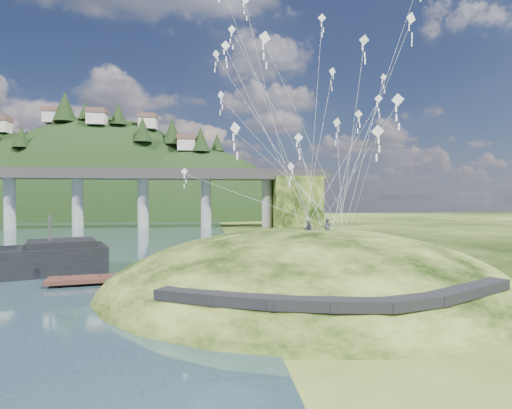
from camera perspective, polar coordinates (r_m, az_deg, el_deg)
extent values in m
plane|color=black|center=(32.17, -5.96, -12.77)|extent=(320.00, 320.00, 0.00)
ellipsoid|color=black|center=(35.50, 7.41, -13.95)|extent=(36.00, 32.00, 13.00)
cube|color=black|center=(23.94, -9.36, -12.61)|extent=(4.32, 3.62, 0.71)
cube|color=black|center=(22.39, -1.64, -13.40)|extent=(4.10, 2.97, 0.61)
cube|color=black|center=(21.90, 6.68, -13.75)|extent=(3.85, 2.37, 0.62)
cube|color=black|center=(22.38, 14.66, -13.57)|extent=(3.62, 1.83, 0.66)
cube|color=black|center=(23.78, 21.39, -12.71)|extent=(3.82, 2.27, 0.68)
cube|color=black|center=(26.05, 26.32, -11.32)|extent=(4.11, 2.97, 0.71)
cube|color=black|center=(28.97, 29.67, -10.05)|extent=(4.26, 3.43, 0.66)
cube|color=#2D2B2B|center=(116.79, -32.00, 4.16)|extent=(160.00, 0.40, 1.20)
cylinder|color=gray|center=(111.65, -31.74, 0.26)|extent=(2.60, 2.60, 13.00)
cylinder|color=gray|center=(106.05, -24.12, 0.29)|extent=(2.60, 2.60, 13.00)
cylinder|color=gray|center=(102.51, -15.83, 0.32)|extent=(2.60, 2.60, 13.00)
cylinder|color=gray|center=(101.25, -7.13, 0.34)|extent=(2.60, 2.60, 13.00)
cylinder|color=gray|center=(102.35, 1.58, 0.35)|extent=(2.60, 2.60, 13.00)
cube|color=black|center=(103.71, 5.68, 0.36)|extent=(12.00, 11.00, 13.00)
ellipsoid|color=black|center=(162.72, -20.91, -3.88)|extent=(96.00, 68.00, 88.00)
ellipsoid|color=black|center=(150.35, -8.55, -5.75)|extent=(76.00, 56.00, 72.00)
cone|color=black|center=(151.28, -30.52, 8.34)|extent=(5.29, 5.29, 6.96)
cone|color=black|center=(157.22, -25.63, 12.49)|extent=(8.01, 8.01, 10.54)
cone|color=black|center=(154.36, -23.17, 12.21)|extent=(4.97, 4.97, 6.54)
cone|color=black|center=(149.44, -19.08, 12.14)|extent=(5.83, 5.83, 7.67)
cone|color=black|center=(141.93, -15.90, 10.26)|extent=(6.47, 6.47, 8.51)
cone|color=black|center=(147.69, -11.88, 10.17)|extent=(7.13, 7.13, 9.38)
cone|color=black|center=(141.75, -7.93, 9.19)|extent=(6.56, 6.56, 8.63)
cone|color=black|center=(147.28, -5.57, 8.81)|extent=(4.88, 4.88, 6.42)
cube|color=beige|center=(161.41, -26.98, 11.00)|extent=(6.00, 5.00, 4.00)
cube|color=brown|center=(161.90, -26.99, 11.94)|extent=(6.40, 5.40, 1.60)
cube|color=beige|center=(148.56, -21.78, 11.25)|extent=(6.00, 5.00, 4.00)
cube|color=brown|center=(149.06, -21.78, 12.27)|extent=(6.40, 5.40, 1.60)
cube|color=beige|center=(151.16, -15.19, 11.07)|extent=(6.00, 5.00, 4.00)
cube|color=brown|center=(151.66, -15.20, 12.08)|extent=(6.40, 5.40, 1.60)
cube|color=beige|center=(142.62, -9.90, 8.33)|extent=(6.00, 5.00, 4.00)
cube|color=brown|center=(142.99, -9.91, 9.40)|extent=(6.40, 5.40, 1.60)
cube|color=black|center=(45.40, -26.03, -4.96)|extent=(7.70, 7.10, 0.62)
cylinder|color=#2D2B2B|center=(45.26, -27.36, -3.27)|extent=(0.25, 0.25, 3.12)
cube|color=#381D17|center=(38.35, -16.49, -9.82)|extent=(15.27, 4.95, 0.38)
cylinder|color=#381D17|center=(38.91, -26.21, -10.13)|extent=(0.32, 0.32, 1.08)
cylinder|color=#381D17|center=(38.52, -21.38, -10.20)|extent=(0.32, 0.32, 1.08)
cylinder|color=#381D17|center=(38.40, -16.49, -10.21)|extent=(0.32, 0.32, 1.08)
cylinder|color=#381D17|center=(38.55, -11.60, -10.15)|extent=(0.32, 0.32, 1.08)
cylinder|color=#381D17|center=(38.97, -6.79, -10.01)|extent=(0.32, 0.32, 1.08)
imported|color=#23242F|center=(33.93, 10.08, -1.98)|extent=(0.76, 0.59, 1.86)
imported|color=#23242F|center=(33.19, 7.51, -2.24)|extent=(0.96, 0.87, 1.60)
cube|color=white|center=(40.12, -10.20, 4.68)|extent=(0.68, 0.19, 0.68)
cube|color=white|center=(40.09, -10.20, 3.98)|extent=(0.09, 0.05, 0.40)
cube|color=white|center=(40.07, -10.19, 3.28)|extent=(0.09, 0.05, 0.40)
cube|color=white|center=(40.05, -10.19, 2.58)|extent=(0.09, 0.05, 0.40)
cube|color=white|center=(38.13, -4.37, 21.71)|extent=(0.82, 0.16, 0.81)
cube|color=white|center=(37.93, -4.37, 20.90)|extent=(0.11, 0.04, 0.47)
cube|color=white|center=(37.74, -4.37, 20.07)|extent=(0.11, 0.04, 0.47)
cube|color=white|center=(37.55, -4.37, 19.24)|extent=(0.11, 0.04, 0.47)
cube|color=white|center=(37.39, -1.56, 27.20)|extent=(0.66, 0.26, 0.68)
cube|color=white|center=(37.18, -1.56, 26.53)|extent=(0.09, 0.06, 0.39)
cube|color=white|center=(36.97, -1.56, 25.86)|extent=(0.09, 0.06, 0.39)
cube|color=white|center=(36.77, -1.56, 25.17)|extent=(0.09, 0.06, 0.39)
cube|color=white|center=(38.05, 15.19, 21.74)|extent=(0.86, 0.33, 0.83)
cube|color=white|center=(37.84, 15.19, 20.88)|extent=(0.11, 0.04, 0.50)
cube|color=white|center=(37.64, 15.18, 20.00)|extent=(0.11, 0.04, 0.50)
cube|color=white|center=(37.45, 15.18, 19.12)|extent=(0.11, 0.04, 0.50)
cube|color=white|center=(46.62, 17.11, 14.26)|extent=(0.83, 0.30, 0.85)
cube|color=white|center=(46.48, 17.10, 13.53)|extent=(0.11, 0.04, 0.50)
cube|color=white|center=(46.35, 17.10, 12.80)|extent=(0.11, 0.04, 0.50)
cube|color=white|center=(46.23, 17.10, 12.06)|extent=(0.11, 0.04, 0.50)
cube|color=white|center=(35.25, 6.10, 9.49)|extent=(0.74, 0.41, 0.80)
cube|color=white|center=(35.17, 6.10, 8.57)|extent=(0.11, 0.04, 0.47)
cube|color=white|center=(35.10, 6.09, 7.64)|extent=(0.11, 0.04, 0.47)
cube|color=white|center=(35.04, 6.09, 6.71)|extent=(0.11, 0.04, 0.47)
cube|color=white|center=(30.37, 1.26, 22.73)|extent=(0.85, 0.36, 0.87)
cube|color=white|center=(30.15, 1.26, 21.62)|extent=(0.11, 0.09, 0.51)
cube|color=white|center=(29.93, 1.26, 20.50)|extent=(0.11, 0.09, 0.51)
cube|color=white|center=(29.73, 1.26, 19.35)|extent=(0.11, 0.09, 0.51)
cube|color=white|center=(40.87, -5.04, 15.31)|extent=(0.59, 0.64, 0.82)
cube|color=white|center=(40.73, -5.04, 14.51)|extent=(0.10, 0.08, 0.48)
cube|color=white|center=(40.60, -5.04, 13.70)|extent=(0.10, 0.08, 0.48)
cube|color=white|center=(40.47, -5.03, 12.89)|extent=(0.10, 0.08, 0.48)
cube|color=white|center=(33.86, 21.27, 23.53)|extent=(0.82, 0.33, 0.85)
cube|color=white|center=(33.63, 21.26, 22.58)|extent=(0.11, 0.08, 0.49)
cube|color=white|center=(33.41, 21.25, 21.61)|extent=(0.11, 0.08, 0.49)
cube|color=white|center=(33.21, 21.24, 20.64)|extent=(0.11, 0.08, 0.49)
cube|color=white|center=(38.87, 10.85, 18.16)|extent=(0.69, 0.29, 0.71)
cube|color=white|center=(38.72, 10.84, 17.44)|extent=(0.09, 0.07, 0.42)
cube|color=white|center=(38.58, 10.84, 16.71)|extent=(0.09, 0.07, 0.42)
cube|color=white|center=(38.44, 10.84, 15.98)|extent=(0.09, 0.07, 0.42)
cube|color=white|center=(37.71, -3.46, 23.71)|extent=(0.67, 0.28, 0.69)
cube|color=white|center=(37.52, -3.46, 23.02)|extent=(0.09, 0.03, 0.40)
cube|color=white|center=(37.34, -3.46, 22.31)|extent=(0.09, 0.03, 0.40)
cube|color=white|center=(37.16, -3.46, 21.60)|extent=(0.09, 0.03, 0.40)
cube|color=white|center=(29.09, 19.61, 13.92)|extent=(0.63, 0.60, 0.81)
cube|color=white|center=(28.96, 19.60, 12.78)|extent=(0.11, 0.07, 0.48)
cube|color=white|center=(28.84, 19.59, 11.64)|extent=(0.11, 0.07, 0.48)
cube|color=white|center=(28.74, 19.59, 10.48)|extent=(0.11, 0.07, 0.48)
cube|color=white|center=(29.84, 16.99, 9.98)|extent=(0.73, 0.56, 0.85)
cube|color=white|center=(29.75, 16.99, 8.79)|extent=(0.11, 0.06, 0.51)
cube|color=white|center=(29.67, 16.98, 7.60)|extent=(0.11, 0.06, 0.51)
cube|color=white|center=(29.61, 16.97, 6.41)|extent=(0.11, 0.06, 0.51)
cube|color=white|center=(38.94, 14.44, 12.40)|extent=(0.75, 0.23, 0.73)
cube|color=white|center=(38.84, 14.44, 11.64)|extent=(0.10, 0.03, 0.43)
cube|color=white|center=(38.75, 14.44, 10.87)|extent=(0.10, 0.03, 0.43)
cube|color=white|center=(38.66, 14.43, 10.09)|extent=(0.10, 0.03, 0.43)
cube|color=white|center=(26.72, -2.98, 10.82)|extent=(0.64, 0.62, 0.83)
cube|color=white|center=(26.63, -2.98, 9.54)|extent=(0.11, 0.07, 0.49)
cube|color=white|center=(26.54, -2.98, 8.26)|extent=(0.11, 0.07, 0.49)
cube|color=white|center=(26.48, -2.98, 6.97)|extent=(0.11, 0.07, 0.49)
cube|color=white|center=(43.72, -5.73, 20.61)|extent=(0.71, 0.39, 0.75)
cube|color=white|center=(43.54, -5.73, 19.93)|extent=(0.10, 0.04, 0.45)
cube|color=white|center=(43.37, -5.73, 19.24)|extent=(0.10, 0.04, 0.45)
cube|color=white|center=(43.20, -5.73, 18.55)|extent=(0.10, 0.04, 0.45)
cube|color=white|center=(44.09, 9.41, 24.80)|extent=(0.81, 0.19, 0.81)
cube|color=white|center=(43.86, 9.41, 24.12)|extent=(0.11, 0.03, 0.47)
cube|color=white|center=(43.64, 9.40, 23.42)|extent=(0.11, 0.03, 0.47)
cube|color=white|center=(43.42, 9.40, 22.72)|extent=(0.11, 0.03, 0.47)
cube|color=white|center=(36.64, 11.48, 11.39)|extent=(0.80, 0.34, 0.81)
cube|color=white|center=(36.54, 11.48, 10.48)|extent=(0.10, 0.09, 0.49)
cube|color=white|center=(36.45, 11.47, 9.56)|extent=(0.10, 0.09, 0.49)
cube|color=white|center=(36.36, 11.47, 8.63)|extent=(0.10, 0.09, 0.49)
cube|color=white|center=(37.99, 5.01, 5.44)|extent=(0.58, 0.62, 0.80)
cube|color=white|center=(37.95, 5.01, 4.58)|extent=(0.10, 0.08, 0.47)
cube|color=white|center=(37.91, 5.01, 3.72)|extent=(0.10, 0.08, 0.47)
cube|color=white|center=(37.89, 5.00, 2.87)|extent=(0.10, 0.08, 0.47)
cube|color=white|center=(44.42, 17.77, 16.95)|extent=(0.46, 0.54, 0.65)
cube|color=white|center=(44.29, 17.77, 16.36)|extent=(0.08, 0.06, 0.39)
cube|color=white|center=(44.16, 17.76, 15.76)|extent=(0.08, 0.06, 0.39)
cube|color=white|center=(44.05, 17.76, 15.16)|extent=(0.08, 0.06, 0.39)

